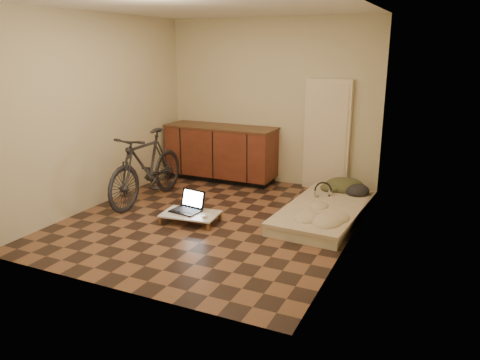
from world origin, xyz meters
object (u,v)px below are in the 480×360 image
at_px(bicycle, 146,164).
at_px(lap_desk, 190,214).
at_px(laptop, 188,207).
at_px(futon, 325,212).

xyz_separation_m(bicycle, lap_desk, (0.97, -0.45, -0.46)).
distance_m(lap_desk, laptop, 0.13).
relative_size(bicycle, lap_desk, 2.31).
bearing_deg(futon, lap_desk, -147.06).
relative_size(bicycle, futon, 0.89).
height_order(lap_desk, laptop, laptop).
height_order(bicycle, lap_desk, bicycle).
bearing_deg(bicycle, laptop, -23.04).
bearing_deg(laptop, lap_desk, -34.85).
xyz_separation_m(lap_desk, laptop, (-0.08, 0.07, 0.07)).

